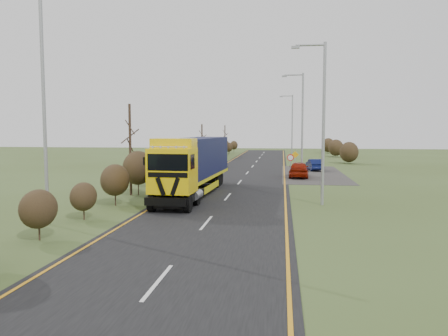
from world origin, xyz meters
TOP-DOWN VIEW (x-y plane):
  - ground at (0.00, 0.00)m, footprint 160.00×160.00m
  - road at (0.00, 10.00)m, footprint 8.00×120.00m
  - layby at (6.50, 20.00)m, footprint 6.00×18.00m
  - lane_markings at (0.00, 9.69)m, footprint 7.52×116.00m
  - hedgerow at (-6.00, 7.89)m, footprint 2.24×102.04m
  - lorry at (-2.37, 4.70)m, footprint 2.86×14.03m
  - car_red_hatchback at (4.99, 16.55)m, footprint 1.94×4.41m
  - car_blue_sedan at (6.92, 23.69)m, footprint 1.78×3.86m
  - streetlight_near at (5.68, 1.84)m, footprint 1.97×0.19m
  - streetlight_mid at (5.17, 17.51)m, footprint 2.03×0.19m
  - streetlight_far at (4.79, 43.49)m, footprint 2.04×0.19m
  - left_pole at (-7.20, -5.20)m, footprint 0.16×0.16m
  - speed_sign at (4.20, 15.38)m, footprint 0.61×0.10m
  - warning_board at (4.87, 24.31)m, footprint 0.78×0.11m

SIDE VIEW (x-z plane):
  - ground at x=0.00m, z-range 0.00..0.00m
  - road at x=0.00m, z-range 0.00..0.02m
  - layby at x=6.50m, z-range 0.00..0.02m
  - lane_markings at x=0.00m, z-range 0.03..0.03m
  - car_blue_sedan at x=6.92m, z-range 0.00..1.23m
  - car_red_hatchback at x=4.99m, z-range 0.00..1.48m
  - warning_board at x=4.87m, z-range 0.24..2.28m
  - speed_sign at x=4.20m, z-range 0.42..2.62m
  - hedgerow at x=-6.00m, z-range -1.41..4.64m
  - lorry at x=-2.37m, z-range 0.26..4.15m
  - streetlight_near at x=5.68m, z-range 0.48..9.76m
  - left_pole at x=-7.20m, z-range 0.00..10.36m
  - streetlight_mid at x=5.17m, z-range 0.50..10.06m
  - streetlight_far at x=4.79m, z-range 0.51..10.13m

